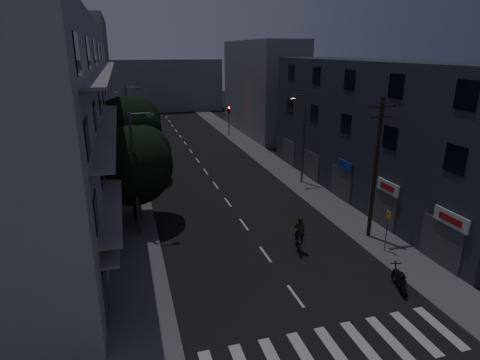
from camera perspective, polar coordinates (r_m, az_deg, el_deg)
ground at (r=41.24m, az=-5.05°, el=1.41°), size 160.00×160.00×0.00m
sidewalk_left at (r=40.53m, az=-15.50°, el=0.62°), size 3.00×90.00×0.15m
sidewalk_right at (r=43.22m, az=4.75°, el=2.30°), size 3.00×90.00×0.15m
crosswalk at (r=18.27m, az=13.39°, el=-22.56°), size 10.90×3.00×0.01m
lane_markings at (r=47.17m, az=-6.55°, el=3.50°), size 0.15×60.50×0.01m
building_left at (r=32.48m, az=-24.19°, el=8.05°), size 7.00×36.00×14.00m
building_right at (r=34.53m, az=18.63°, el=6.66°), size 6.19×28.00×11.00m
building_far_left at (r=62.09m, az=-20.92°, el=13.43°), size 6.00×20.00×16.00m
building_far_right at (r=59.35m, az=3.12°, el=12.93°), size 6.00×20.00×13.00m
building_far_end at (r=84.42m, az=-11.35°, el=13.11°), size 24.00×8.00×10.00m
tree_near at (r=28.43m, az=-14.93°, el=2.42°), size 5.50×5.50×6.79m
tree_mid at (r=38.00m, az=-15.72°, el=7.09°), size 6.27×6.27×7.72m
tree_far at (r=47.99m, az=-16.47°, el=8.37°), size 5.36×5.36×6.63m
traffic_signal_far_right at (r=56.48m, az=-1.60°, el=9.22°), size 0.28×0.37×4.10m
traffic_signal_far_left at (r=55.60m, az=-14.90°, el=8.48°), size 0.28×0.37×4.10m
street_lamp_left_near at (r=26.18m, az=-14.55°, el=1.58°), size 1.51×0.25×8.00m
street_lamp_right at (r=36.21m, az=8.89°, el=6.42°), size 1.51×0.25×8.00m
street_lamp_left_far at (r=44.32m, az=-15.45°, el=8.10°), size 1.51×0.25×8.00m
utility_pole at (r=26.20m, az=18.73°, el=1.83°), size 1.80×0.24×9.00m
bus_stop_sign at (r=25.53m, az=20.24°, el=-5.88°), size 0.06×0.35×2.52m
motorcycle at (r=22.66m, az=21.67°, el=-13.14°), size 0.85×1.95×1.29m
cyclist at (r=24.81m, az=8.37°, el=-8.43°), size 1.08×1.92×2.31m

